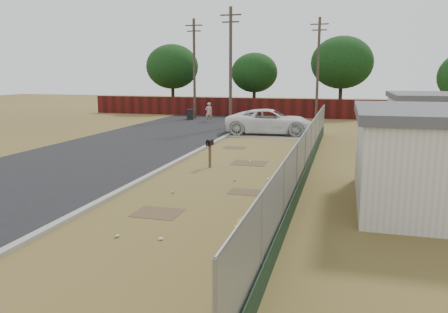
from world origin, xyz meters
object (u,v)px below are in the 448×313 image
(fire_hydrant, at_px, (242,238))
(mailbox, at_px, (210,145))
(pedestrian, at_px, (209,112))
(trash_bin, at_px, (190,114))
(pickup_truck, at_px, (271,122))

(fire_hydrant, distance_m, mailbox, 9.74)
(fire_hydrant, relative_size, pedestrian, 0.57)
(mailbox, relative_size, trash_bin, 1.38)
(mailbox, distance_m, pickup_truck, 11.62)
(trash_bin, bearing_deg, mailbox, -67.77)
(pickup_truck, distance_m, trash_bin, 11.56)
(mailbox, height_order, trash_bin, mailbox)
(fire_hydrant, distance_m, pickup_truck, 20.83)
(mailbox, relative_size, pedestrian, 0.77)
(trash_bin, bearing_deg, pedestrian, -31.89)
(mailbox, height_order, pedestrian, pedestrian)
(mailbox, distance_m, trash_bin, 20.80)
(fire_hydrant, xyz_separation_m, mailbox, (-3.58, 9.05, 0.57))
(fire_hydrant, bearing_deg, trash_bin, 112.01)
(fire_hydrant, distance_m, pedestrian, 28.44)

